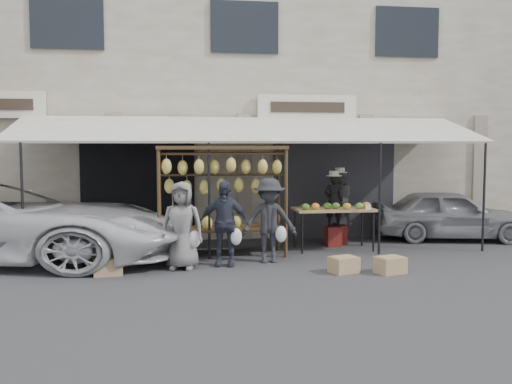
{
  "coord_description": "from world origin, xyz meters",
  "views": [
    {
      "loc": [
        -1.71,
        -10.0,
        2.24
      ],
      "look_at": [
        -0.03,
        1.4,
        1.3
      ],
      "focal_mm": 40.0,
      "sensor_mm": 36.0,
      "label": 1
    }
  ],
  "objects_px": {
    "produce_table": "(334,210)",
    "customer_right": "(269,221)",
    "banana_rack": "(222,179)",
    "crate_near_b": "(390,265)",
    "customer_mid": "(224,223)",
    "sedan": "(450,214)",
    "vendor_right": "(340,198)",
    "customer_left": "(182,225)",
    "crate_far": "(108,267)",
    "vendor_left": "(334,200)",
    "crate_near_a": "(344,265)"
  },
  "relations": [
    {
      "from": "customer_mid",
      "to": "customer_right",
      "type": "xyz_separation_m",
      "value": [
        0.88,
        0.17,
        0.01
      ]
    },
    {
      "from": "customer_mid",
      "to": "sedan",
      "type": "height_order",
      "value": "customer_mid"
    },
    {
      "from": "customer_mid",
      "to": "crate_far",
      "type": "relative_size",
      "value": 3.29
    },
    {
      "from": "sedan",
      "to": "crate_near_b",
      "type": "bearing_deg",
      "value": 151.36
    },
    {
      "from": "banana_rack",
      "to": "vendor_left",
      "type": "xyz_separation_m",
      "value": [
        2.55,
        0.73,
        -0.54
      ]
    },
    {
      "from": "crate_near_b",
      "to": "sedan",
      "type": "height_order",
      "value": "sedan"
    },
    {
      "from": "customer_mid",
      "to": "vendor_left",
      "type": "bearing_deg",
      "value": 43.39
    },
    {
      "from": "produce_table",
      "to": "customer_right",
      "type": "relative_size",
      "value": 1.05
    },
    {
      "from": "vendor_right",
      "to": "sedan",
      "type": "bearing_deg",
      "value": -168.68
    },
    {
      "from": "vendor_right",
      "to": "crate_near_b",
      "type": "distance_m",
      "value": 3.22
    },
    {
      "from": "customer_mid",
      "to": "crate_near_b",
      "type": "relative_size",
      "value": 3.32
    },
    {
      "from": "banana_rack",
      "to": "vendor_right",
      "type": "height_order",
      "value": "banana_rack"
    },
    {
      "from": "customer_mid",
      "to": "crate_near_b",
      "type": "xyz_separation_m",
      "value": [
        2.83,
        -1.06,
        -0.65
      ]
    },
    {
      "from": "vendor_right",
      "to": "customer_mid",
      "type": "relative_size",
      "value": 0.78
    },
    {
      "from": "customer_left",
      "to": "vendor_right",
      "type": "bearing_deg",
      "value": 45.01
    },
    {
      "from": "vendor_right",
      "to": "customer_right",
      "type": "height_order",
      "value": "vendor_right"
    },
    {
      "from": "crate_near_a",
      "to": "crate_near_b",
      "type": "distance_m",
      "value": 0.81
    },
    {
      "from": "produce_table",
      "to": "customer_mid",
      "type": "height_order",
      "value": "customer_mid"
    },
    {
      "from": "customer_left",
      "to": "crate_far",
      "type": "distance_m",
      "value": 1.47
    },
    {
      "from": "vendor_right",
      "to": "customer_mid",
      "type": "distance_m",
      "value": 3.49
    },
    {
      "from": "banana_rack",
      "to": "sedan",
      "type": "relative_size",
      "value": 0.73
    },
    {
      "from": "crate_near_a",
      "to": "customer_left",
      "type": "bearing_deg",
      "value": 165.7
    },
    {
      "from": "customer_right",
      "to": "crate_near_a",
      "type": "distance_m",
      "value": 1.71
    },
    {
      "from": "vendor_left",
      "to": "crate_far",
      "type": "relative_size",
      "value": 2.39
    },
    {
      "from": "produce_table",
      "to": "vendor_left",
      "type": "distance_m",
      "value": 0.48
    },
    {
      "from": "banana_rack",
      "to": "customer_right",
      "type": "relative_size",
      "value": 1.6
    },
    {
      "from": "banana_rack",
      "to": "customer_right",
      "type": "distance_m",
      "value": 1.38
    },
    {
      "from": "banana_rack",
      "to": "customer_left",
      "type": "bearing_deg",
      "value": -125.84
    },
    {
      "from": "customer_right",
      "to": "crate_far",
      "type": "relative_size",
      "value": 3.34
    },
    {
      "from": "vendor_left",
      "to": "vendor_right",
      "type": "xyz_separation_m",
      "value": [
        0.24,
        0.33,
        0.02
      ]
    },
    {
      "from": "vendor_left",
      "to": "customer_left",
      "type": "xyz_separation_m",
      "value": [
        -3.37,
        -1.88,
        -0.23
      ]
    },
    {
      "from": "crate_near_a",
      "to": "crate_far",
      "type": "height_order",
      "value": "crate_far"
    },
    {
      "from": "produce_table",
      "to": "vendor_right",
      "type": "xyz_separation_m",
      "value": [
        0.35,
        0.77,
        0.17
      ]
    },
    {
      "from": "vendor_right",
      "to": "customer_left",
      "type": "relative_size",
      "value": 0.78
    },
    {
      "from": "banana_rack",
      "to": "crate_near_b",
      "type": "bearing_deg",
      "value": -36.0
    },
    {
      "from": "crate_near_b",
      "to": "crate_near_a",
      "type": "bearing_deg",
      "value": 168.43
    },
    {
      "from": "produce_table",
      "to": "customer_mid",
      "type": "xyz_separation_m",
      "value": [
        -2.48,
        -1.26,
        -0.08
      ]
    },
    {
      "from": "vendor_left",
      "to": "sedan",
      "type": "xyz_separation_m",
      "value": [
        3.01,
        0.47,
        -0.42
      ]
    },
    {
      "from": "customer_mid",
      "to": "crate_near_b",
      "type": "bearing_deg",
      "value": -10.3
    },
    {
      "from": "crate_far",
      "to": "vendor_right",
      "type": "bearing_deg",
      "value": 27.06
    },
    {
      "from": "vendor_left",
      "to": "customer_mid",
      "type": "distance_m",
      "value": 3.11
    },
    {
      "from": "vendor_left",
      "to": "vendor_right",
      "type": "relative_size",
      "value": 0.93
    },
    {
      "from": "produce_table",
      "to": "vendor_right",
      "type": "distance_m",
      "value": 0.87
    },
    {
      "from": "produce_table",
      "to": "vendor_right",
      "type": "relative_size",
      "value": 1.37
    },
    {
      "from": "vendor_right",
      "to": "crate_near_a",
      "type": "distance_m",
      "value": 3.16
    },
    {
      "from": "customer_left",
      "to": "customer_mid",
      "type": "bearing_deg",
      "value": 26.43
    },
    {
      "from": "crate_near_b",
      "to": "customer_right",
      "type": "bearing_deg",
      "value": 147.7
    },
    {
      "from": "banana_rack",
      "to": "vendor_left",
      "type": "relative_size",
      "value": 2.24
    },
    {
      "from": "customer_right",
      "to": "crate_near_a",
      "type": "bearing_deg",
      "value": -40.03
    },
    {
      "from": "produce_table",
      "to": "customer_right",
      "type": "bearing_deg",
      "value": -145.82
    }
  ]
}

